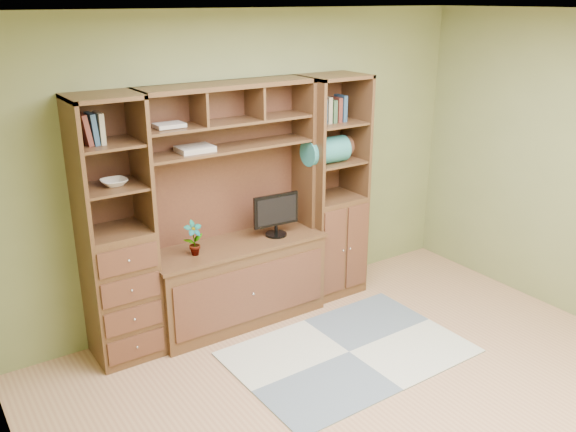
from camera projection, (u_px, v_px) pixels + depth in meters
room at (413, 237)px, 3.71m from camera, size 4.60×4.10×2.64m
center_hutch at (236, 210)px, 5.02m from camera, size 1.54×0.53×2.05m
left_tower at (116, 233)px, 4.53m from camera, size 0.50×0.45×2.05m
right_tower at (332, 188)px, 5.59m from camera, size 0.55×0.45×2.05m
rug at (349, 352)px, 4.86m from camera, size 1.85×1.25×0.01m
monitor at (276, 207)px, 5.20m from camera, size 0.43×0.21×0.51m
orchid at (194, 238)px, 4.83m from camera, size 0.15×0.10×0.29m
magazines at (195, 149)px, 4.75m from camera, size 0.28×0.20×0.04m
bowl at (114, 182)px, 4.41m from camera, size 0.19×0.19×0.05m
blanket_teal at (326, 151)px, 5.36m from camera, size 0.40×0.23×0.23m
blanket_red at (337, 147)px, 5.59m from camera, size 0.32×0.18×0.18m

